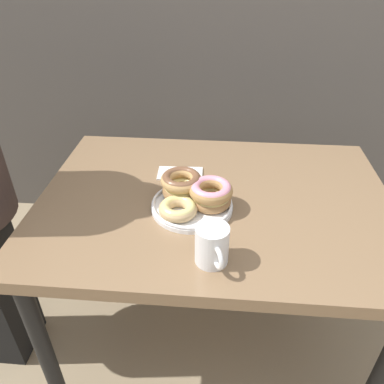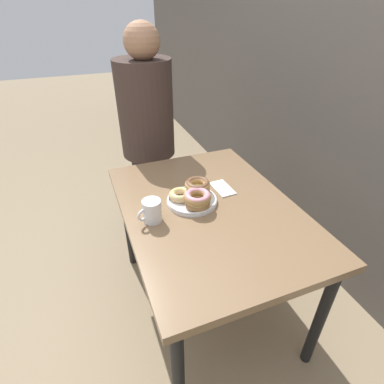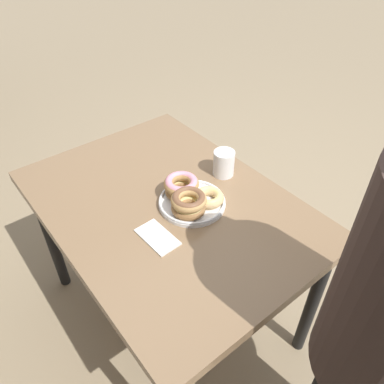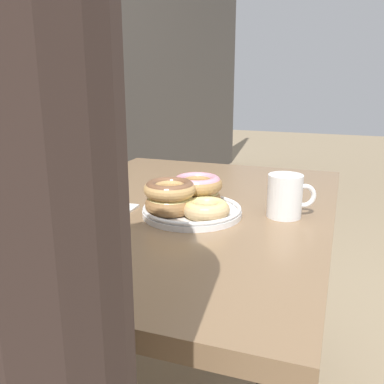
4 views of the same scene
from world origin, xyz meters
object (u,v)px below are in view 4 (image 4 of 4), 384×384
(donut_plate, at_px, (188,199))
(dining_table, at_px, (178,232))
(napkin, at_px, (111,213))
(coffee_mug, at_px, (286,196))

(donut_plate, bearing_deg, dining_table, 39.58)
(napkin, bearing_deg, donut_plate, -72.20)
(coffee_mug, xyz_separation_m, napkin, (-0.12, 0.41, -0.05))
(dining_table, distance_m, coffee_mug, 0.31)
(coffee_mug, height_order, napkin, coffee_mug)
(donut_plate, relative_size, coffee_mug, 2.32)
(dining_table, xyz_separation_m, coffee_mug, (-0.00, -0.28, 0.13))
(donut_plate, bearing_deg, coffee_mug, -74.35)
(donut_plate, height_order, napkin, donut_plate)
(donut_plate, xyz_separation_m, napkin, (-0.06, 0.18, -0.04))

